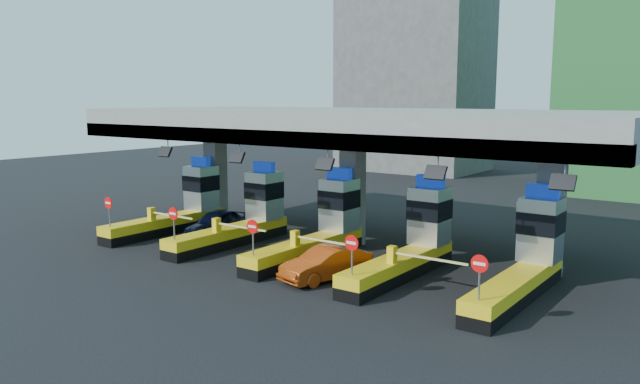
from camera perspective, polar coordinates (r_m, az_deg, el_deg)
The scene contains 10 objects.
ground at distance 30.35m, azimuth -0.19°, elevation -5.90°, with size 120.00×120.00×0.00m, color black.
toll_canopy at distance 31.77m, azimuth 2.91°, elevation 5.95°, with size 28.00×12.09×7.00m.
toll_lane_far_left at distance 36.95m, azimuth -12.48°, elevation -1.26°, with size 4.43×8.00×4.16m.
toll_lane_left at distance 33.39m, azimuth -6.81°, elevation -2.16°, with size 4.43×8.00×4.16m.
toll_lane_center at distance 30.25m, azimuth 0.13°, elevation -3.23°, with size 4.43×8.00×4.16m.
toll_lane_right at distance 27.66m, azimuth 8.54°, elevation -4.45°, with size 4.43×8.00×4.16m.
toll_lane_far_right at distance 25.78m, azimuth 18.45°, elevation -5.77°, with size 4.43×8.00×4.16m.
bg_building_concrete at distance 67.43m, azimuth 8.64°, elevation 9.70°, with size 14.00×10.00×18.00m, color #4C4C49.
van at distance 34.90m, azimuth -9.44°, elevation -2.84°, with size 1.75×4.35×1.48m, color black.
red_car at distance 26.43m, azimuth 0.58°, elevation -6.56°, with size 1.45×4.17×1.37m, color #A5390C.
Camera 1 is at (17.51, -23.60, 7.60)m, focal length 35.00 mm.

